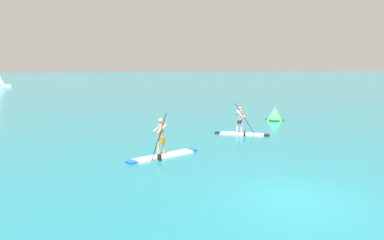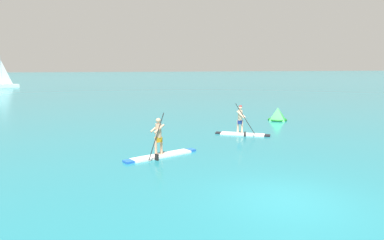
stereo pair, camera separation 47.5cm
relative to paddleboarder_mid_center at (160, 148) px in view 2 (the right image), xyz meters
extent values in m
plane|color=#1E727F|center=(2.68, -5.93, -0.39)|extent=(440.00, 440.00, 0.00)
cube|color=white|center=(0.07, 0.04, -0.34)|extent=(2.87, 1.60, 0.09)
cube|color=blue|center=(-1.42, -0.55, -0.34)|extent=(0.48, 0.52, 0.09)
cube|color=blue|center=(1.56, 0.63, -0.34)|extent=(0.46, 0.46, 0.09)
cylinder|color=tan|center=(-0.20, -0.07, 0.09)|extent=(0.11, 0.11, 0.78)
cylinder|color=tan|center=(0.06, 0.04, 0.09)|extent=(0.11, 0.11, 0.78)
cube|color=orange|center=(-0.07, -0.02, 0.40)|extent=(0.32, 0.30, 0.22)
cylinder|color=tan|center=(-0.07, -0.02, 0.79)|extent=(0.26, 0.26, 0.61)
sphere|color=tan|center=(-0.07, -0.02, 1.23)|extent=(0.21, 0.21, 0.21)
cylinder|color=tan|center=(-0.06, -0.18, 0.89)|extent=(0.53, 0.31, 0.39)
cylinder|color=tan|center=(-0.17, 0.11, 0.89)|extent=(0.53, 0.31, 0.39)
cylinder|color=black|center=(-0.25, -0.51, 0.63)|extent=(0.74, 0.32, 1.94)
cube|color=black|center=(-0.25, -0.51, -0.28)|extent=(0.15, 0.22, 0.32)
cube|color=white|center=(5.46, 3.50, -0.35)|extent=(2.45, 1.87, 0.08)
cube|color=black|center=(6.65, 2.75, -0.35)|extent=(0.50, 0.54, 0.08)
cube|color=black|center=(4.27, 4.25, -0.35)|extent=(0.47, 0.49, 0.08)
cylinder|color=beige|center=(5.44, 3.52, 0.07)|extent=(0.11, 0.11, 0.76)
cylinder|color=beige|center=(5.23, 3.65, 0.07)|extent=(0.11, 0.11, 0.76)
cube|color=navy|center=(5.33, 3.58, 0.36)|extent=(0.34, 0.32, 0.22)
cylinder|color=beige|center=(5.33, 3.58, 0.75)|extent=(0.26, 0.26, 0.59)
sphere|color=beige|center=(5.33, 3.58, 1.18)|extent=(0.21, 0.21, 0.21)
cylinder|color=red|center=(5.33, 3.58, 1.27)|extent=(0.18, 0.18, 0.06)
cylinder|color=beige|center=(5.46, 3.68, 0.80)|extent=(0.44, 0.34, 0.47)
cylinder|color=beige|center=(5.29, 3.43, 0.80)|extent=(0.44, 0.34, 0.47)
cylinder|color=black|center=(5.40, 3.04, 0.61)|extent=(0.97, 0.67, 1.71)
cube|color=black|center=(5.40, 3.04, -0.29)|extent=(0.17, 0.21, 0.32)
pyramid|color=green|center=(10.11, 7.70, 0.08)|extent=(1.32, 1.32, 0.94)
torus|color=#167226|center=(10.11, 7.70, -0.33)|extent=(1.36, 1.36, 0.12)
cube|color=white|center=(-18.29, 54.54, -0.10)|extent=(5.42, 3.96, 0.58)
cylinder|color=#B2B2B7|center=(-18.29, 54.54, 2.81)|extent=(0.12, 0.12, 5.23)
pyramid|color=white|center=(-18.29, 54.54, 2.51)|extent=(2.31, 0.87, 4.44)
camera|label=1|loc=(-3.15, -14.34, 3.54)|focal=32.39mm
camera|label=2|loc=(-2.70, -14.47, 3.54)|focal=32.39mm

